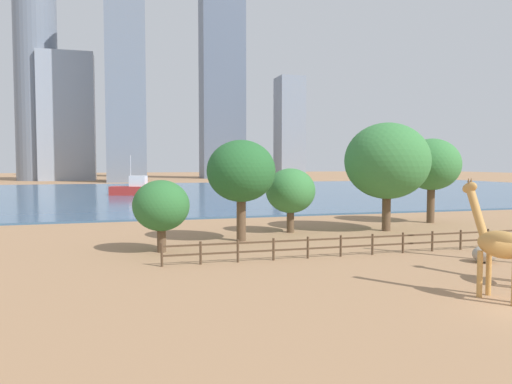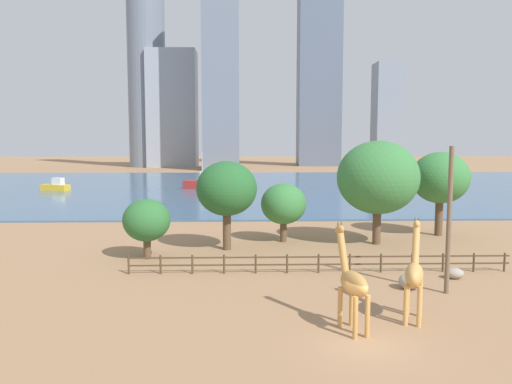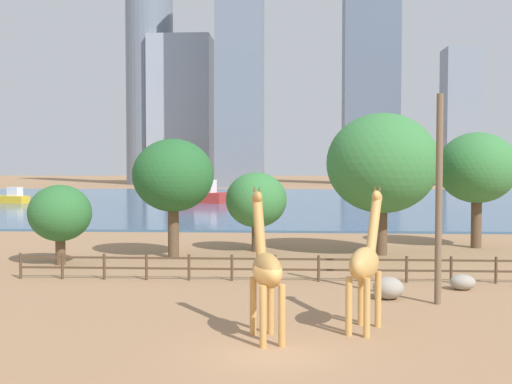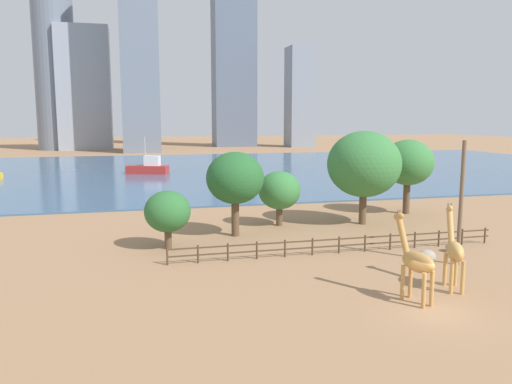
% 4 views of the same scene
% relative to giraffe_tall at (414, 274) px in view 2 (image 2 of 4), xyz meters
% --- Properties ---
extents(ground_plane, '(400.00, 400.00, 0.00)m').
position_rel_giraffe_tall_xyz_m(ground_plane, '(-3.25, 77.08, -2.36)').
color(ground_plane, '#9E7551').
extents(harbor_water, '(180.00, 86.00, 0.20)m').
position_rel_giraffe_tall_xyz_m(harbor_water, '(-3.25, 74.08, -2.26)').
color(harbor_water, '#3D6084').
rests_on(harbor_water, ground).
extents(giraffe_tall, '(1.78, 3.30, 5.02)m').
position_rel_giraffe_tall_xyz_m(giraffe_tall, '(0.00, 0.00, 0.00)').
color(giraffe_tall, tan).
rests_on(giraffe_tall, ground).
extents(giraffe_companion, '(1.42, 3.14, 5.05)m').
position_rel_giraffe_tall_xyz_m(giraffe_companion, '(-3.43, -1.40, -0.01)').
color(giraffe_companion, '#C18C47').
rests_on(giraffe_companion, ground).
extents(utility_pole, '(0.28, 0.28, 8.68)m').
position_rel_giraffe_tall_xyz_m(utility_pole, '(3.48, 4.29, 1.98)').
color(utility_pole, brown).
rests_on(utility_pole, ground).
extents(boulder_near_fence, '(1.17, 0.95, 0.71)m').
position_rel_giraffe_tall_xyz_m(boulder_near_fence, '(5.30, 7.39, -2.01)').
color(boulder_near_fence, gray).
rests_on(boulder_near_fence, ground).
extents(boulder_by_pole, '(1.32, 1.27, 0.95)m').
position_rel_giraffe_tall_xyz_m(boulder_by_pole, '(1.58, 5.19, -1.89)').
color(boulder_by_pole, gray).
rests_on(boulder_by_pole, ground).
extents(enclosure_fence, '(26.12, 0.14, 1.30)m').
position_rel_giraffe_tall_xyz_m(enclosure_fence, '(-3.31, 9.08, -1.60)').
color(enclosure_fence, '#4C3826').
rests_on(enclosure_fence, ground).
extents(tree_left_large, '(3.60, 3.60, 4.60)m').
position_rel_giraffe_tall_xyz_m(tree_left_large, '(-15.85, 13.60, 0.59)').
color(tree_left_large, brown).
rests_on(tree_left_large, ground).
extents(tree_center_broad, '(4.04, 4.04, 5.23)m').
position_rel_giraffe_tall_xyz_m(tree_center_broad, '(-4.90, 19.78, 1.03)').
color(tree_center_broad, brown).
rests_on(tree_center_broad, ground).
extents(tree_right_tall, '(5.40, 5.40, 7.97)m').
position_rel_giraffe_tall_xyz_m(tree_right_tall, '(10.15, 22.36, 3.13)').
color(tree_right_tall, brown).
rests_on(tree_right_tall, ground).
extents(tree_left_small, '(4.99, 4.99, 7.34)m').
position_rel_giraffe_tall_xyz_m(tree_left_small, '(-9.85, 16.62, 2.69)').
color(tree_left_small, brown).
rests_on(tree_left_small, ground).
extents(tree_right_small, '(7.04, 7.04, 9.01)m').
position_rel_giraffe_tall_xyz_m(tree_right_small, '(3.15, 18.52, 3.46)').
color(tree_right_small, brown).
rests_on(tree_right_small, ground).
extents(boat_ferry, '(5.46, 3.39, 2.26)m').
position_rel_giraffe_tall_xyz_m(boat_ferry, '(-42.11, 66.24, -1.40)').
color(boat_ferry, gold).
rests_on(boat_ferry, harbor_water).
extents(boat_sailboat, '(7.96, 5.10, 6.74)m').
position_rel_giraffe_tall_xyz_m(boat_sailboat, '(-15.42, 68.13, -1.04)').
color(boat_sailboat, '#B22D28').
rests_on(boat_sailboat, harbor_water).
extents(skyline_tower_needle, '(13.04, 13.04, 86.19)m').
position_rel_giraffe_tall_xyz_m(skyline_tower_needle, '(-41.88, 154.60, 40.73)').
color(skyline_tower_needle, slate).
rests_on(skyline_tower_needle, ground).
extents(skyline_block_central, '(9.05, 9.50, 36.20)m').
position_rel_giraffe_tall_xyz_m(skyline_block_central, '(42.41, 151.69, 15.74)').
color(skyline_block_central, gray).
rests_on(skyline_block_central, ground).
extents(skyline_tower_glass, '(11.23, 12.50, 67.60)m').
position_rel_giraffe_tall_xyz_m(skyline_tower_glass, '(-15.08, 134.80, 31.44)').
color(skyline_tower_glass, slate).
rests_on(skyline_tower_glass, ground).
extents(skyline_block_left, '(16.81, 12.26, 40.21)m').
position_rel_giraffe_tall_xyz_m(skyline_block_left, '(-32.70, 152.44, 17.75)').
color(skyline_block_left, '#939EAD').
rests_on(skyline_block_left, ground).
extents(skyline_block_right, '(15.36, 10.96, 109.51)m').
position_rel_giraffe_tall_xyz_m(skyline_block_right, '(19.82, 161.66, 52.39)').
color(skyline_block_right, slate).
rests_on(skyline_block_right, ground).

